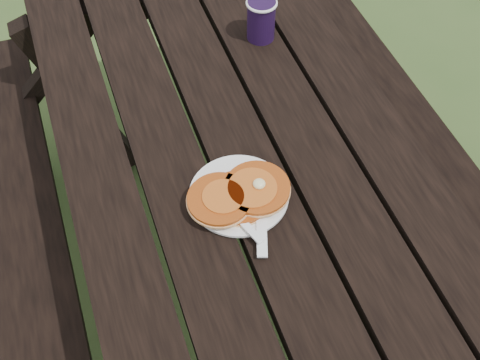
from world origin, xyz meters
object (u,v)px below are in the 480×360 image
object	(u,v)px
pancake_stack	(240,194)
coffee_cup	(261,17)
picnic_table	(235,230)
plate	(239,195)

from	to	relation	value
pancake_stack	coffee_cup	distance (m)	0.52
picnic_table	plate	size ratio (longest dim) A/B	9.12
plate	pancake_stack	xyz separation A→B (m)	(-0.00, -0.01, 0.02)
picnic_table	plate	distance (m)	0.42
pancake_stack	coffee_cup	bearing A→B (deg)	64.59
plate	pancake_stack	distance (m)	0.02
picnic_table	coffee_cup	xyz separation A→B (m)	(0.17, 0.29, 0.44)
plate	coffee_cup	bearing A→B (deg)	64.27
picnic_table	pancake_stack	xyz separation A→B (m)	(-0.05, -0.17, 0.41)
pancake_stack	coffee_cup	world-z (taller)	coffee_cup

